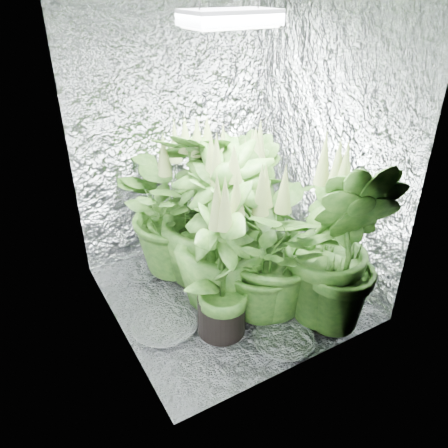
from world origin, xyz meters
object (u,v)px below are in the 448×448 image
plant_a (175,207)px  plant_b (245,216)px  plant_f (221,266)px  circulation_fan (260,227)px  plant_d (204,211)px  plant_g (338,246)px  plant_e (270,248)px  grow_lamp (230,18)px  plant_h (221,233)px  plant_c (249,202)px

plant_a → plant_b: plant_b is taller
plant_a → plant_f: size_ratio=1.05×
plant_a → circulation_fan: bearing=-0.4°
plant_d → plant_g: size_ratio=1.00×
plant_a → plant_b: bearing=-47.7°
plant_g → plant_e: bearing=137.1°
grow_lamp → plant_a: bearing=109.3°
plant_f → plant_d: bearing=72.0°
grow_lamp → plant_g: grow_lamp is taller
grow_lamp → plant_b: 1.30m
plant_d → plant_h: plant_d is taller
grow_lamp → plant_d: grow_lamp is taller
plant_a → plant_d: size_ratio=0.92×
plant_e → plant_h: 0.32m
plant_b → plant_g: (0.23, -0.69, 0.05)m
plant_d → plant_g: 0.96m
plant_c → plant_f: size_ratio=0.96×
plant_b → plant_d: bearing=151.6°
plant_e → plant_g: bearing=-42.9°
plant_c → plant_d: plant_d is taller
circulation_fan → plant_a: bearing=-175.6°
plant_b → plant_e: size_ratio=1.06×
plant_e → plant_f: bearing=179.8°
plant_d → circulation_fan: 0.84m
plant_g → circulation_fan: plant_g is taller
plant_g → circulation_fan: size_ratio=3.67×
plant_e → plant_g: plant_g is taller
plant_b → plant_h: 0.33m
grow_lamp → circulation_fan: (0.61, 0.48, -1.68)m
grow_lamp → plant_d: size_ratio=0.39×
plant_g → plant_c: bearing=91.9°
plant_a → plant_h: (0.07, -0.56, 0.03)m
plant_a → circulation_fan: plant_a is taller
plant_d → plant_h: size_ratio=1.03×
plant_f → plant_g: 0.72m
plant_c → plant_h: 0.64m
plant_a → plant_c: bearing=-14.6°
plant_b → plant_c: bearing=52.1°
plant_c → plant_g: 0.95m
plant_c → plant_e: 0.71m
plant_c → plant_g: plant_g is taller
plant_h → circulation_fan: 0.99m
plant_b → circulation_fan: (0.42, 0.39, -0.40)m
plant_f → plant_h: 0.29m
plant_g → plant_h: bearing=134.3°
plant_c → circulation_fan: bearing=32.0°
plant_a → plant_e: (0.28, -0.80, -0.01)m
plant_d → plant_f: 0.58m
plant_f → plant_e: bearing=-0.2°
plant_e → circulation_fan: (0.49, 0.80, -0.38)m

